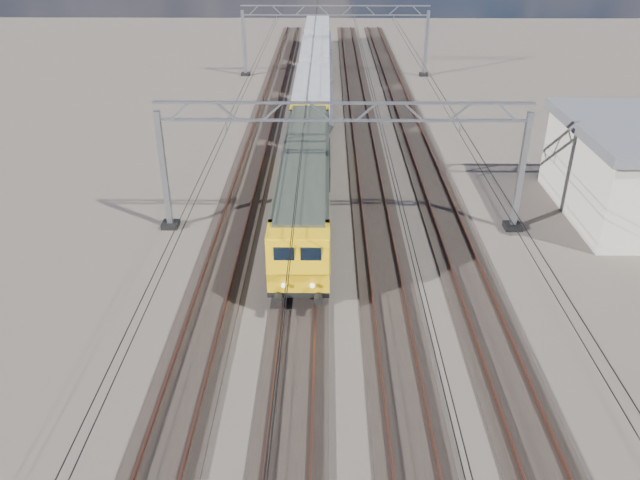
{
  "coord_description": "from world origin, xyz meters",
  "views": [
    {
      "loc": [
        -0.84,
        -26.95,
        15.65
      ],
      "look_at": [
        -1.11,
        -1.99,
        2.4
      ],
      "focal_mm": 35.0,
      "sensor_mm": 36.0,
      "label": 1
    }
  ],
  "objects_px": {
    "locomotive": "(305,179)",
    "hopper_wagon_lead": "(312,97)",
    "catenary_gantry_far": "(335,38)",
    "hopper_wagon_third": "(317,35)",
    "catenary_gantry_mid": "(342,162)",
    "hopper_wagon_mid": "(315,60)"
  },
  "relations": [
    {
      "from": "hopper_wagon_lead",
      "to": "hopper_wagon_mid",
      "type": "xyz_separation_m",
      "value": [
        0.0,
        14.2,
        0.0
      ]
    },
    {
      "from": "catenary_gantry_mid",
      "to": "locomotive",
      "type": "height_order",
      "value": "catenary_gantry_mid"
    },
    {
      "from": "hopper_wagon_mid",
      "to": "locomotive",
      "type": "bearing_deg",
      "value": -90.0
    },
    {
      "from": "catenary_gantry_far",
      "to": "locomotive",
      "type": "relative_size",
      "value": 0.94
    },
    {
      "from": "hopper_wagon_lead",
      "to": "hopper_wagon_third",
      "type": "height_order",
      "value": "same"
    },
    {
      "from": "catenary_gantry_far",
      "to": "catenary_gantry_mid",
      "type": "bearing_deg",
      "value": -90.0
    },
    {
      "from": "locomotive",
      "to": "hopper_wagon_third",
      "type": "height_order",
      "value": "locomotive"
    },
    {
      "from": "catenary_gantry_far",
      "to": "hopper_wagon_mid",
      "type": "relative_size",
      "value": 1.53
    },
    {
      "from": "locomotive",
      "to": "hopper_wagon_lead",
      "type": "height_order",
      "value": "locomotive"
    },
    {
      "from": "hopper_wagon_mid",
      "to": "catenary_gantry_mid",
      "type": "bearing_deg",
      "value": -86.56
    },
    {
      "from": "locomotive",
      "to": "hopper_wagon_lead",
      "type": "bearing_deg",
      "value": 90.0
    },
    {
      "from": "catenary_gantry_far",
      "to": "hopper_wagon_lead",
      "type": "bearing_deg",
      "value": -96.74
    },
    {
      "from": "hopper_wagon_lead",
      "to": "catenary_gantry_far",
      "type": "bearing_deg",
      "value": 83.26
    },
    {
      "from": "catenary_gantry_far",
      "to": "hopper_wagon_mid",
      "type": "height_order",
      "value": "catenary_gantry_far"
    },
    {
      "from": "catenary_gantry_far",
      "to": "hopper_wagon_third",
      "type": "relative_size",
      "value": 1.53
    },
    {
      "from": "hopper_wagon_mid",
      "to": "hopper_wagon_third",
      "type": "distance_m",
      "value": 14.2
    },
    {
      "from": "catenary_gantry_far",
      "to": "hopper_wagon_lead",
      "type": "xyz_separation_m",
      "value": [
        -2.0,
        -16.94,
        -1.67
      ]
    },
    {
      "from": "hopper_wagon_lead",
      "to": "hopper_wagon_third",
      "type": "relative_size",
      "value": 1.0
    },
    {
      "from": "catenary_gantry_far",
      "to": "hopper_wagon_mid",
      "type": "xyz_separation_m",
      "value": [
        -2.0,
        -2.74,
        -1.67
      ]
    },
    {
      "from": "hopper_wagon_mid",
      "to": "hopper_wagon_third",
      "type": "relative_size",
      "value": 1.0
    },
    {
      "from": "catenary_gantry_mid",
      "to": "hopper_wagon_third",
      "type": "height_order",
      "value": "catenary_gantry_mid"
    },
    {
      "from": "catenary_gantry_far",
      "to": "hopper_wagon_third",
      "type": "xyz_separation_m",
      "value": [
        -2.0,
        11.46,
        -1.67
      ]
    }
  ]
}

